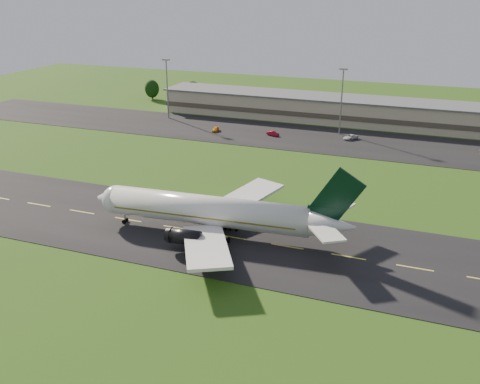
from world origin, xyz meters
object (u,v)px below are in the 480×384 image
(service_vehicle_b, at_px, (273,134))
(airliner, at_px, (213,212))
(light_mast_west, at_px, (167,82))
(service_vehicle_c, at_px, (351,137))
(service_vehicle_a, at_px, (216,129))
(terminal, at_px, (353,111))
(light_mast_centre, at_px, (342,94))

(service_vehicle_b, bearing_deg, airliner, -153.18)
(airliner, distance_m, service_vehicle_b, 71.28)
(light_mast_west, relative_size, service_vehicle_c, 4.09)
(airliner, distance_m, light_mast_west, 95.41)
(airliner, height_order, service_vehicle_a, airliner)
(airliner, height_order, terminal, airliner)
(terminal, bearing_deg, light_mast_west, -165.24)
(light_mast_west, xyz_separation_m, service_vehicle_b, (41.22, -9.50, -11.97))
(service_vehicle_a, height_order, service_vehicle_c, service_vehicle_c)
(airliner, xyz_separation_m, service_vehicle_b, (-10.24, 70.44, -3.90))
(light_mast_west, distance_m, light_mast_centre, 60.00)
(airliner, bearing_deg, terminal, 79.88)
(terminal, bearing_deg, light_mast_centre, -94.95)
(light_mast_centre, distance_m, service_vehicle_a, 40.84)
(service_vehicle_b, height_order, service_vehicle_c, service_vehicle_c)
(airliner, xyz_separation_m, light_mast_centre, (8.54, 79.94, 8.08))
(airliner, height_order, service_vehicle_b, airliner)
(service_vehicle_a, distance_m, service_vehicle_b, 18.77)
(light_mast_centre, bearing_deg, service_vehicle_b, -153.17)
(light_mast_centre, relative_size, service_vehicle_c, 4.09)
(light_mast_west, height_order, service_vehicle_c, light_mast_west)
(light_mast_west, bearing_deg, airliner, -57.23)
(airliner, relative_size, service_vehicle_a, 13.26)
(light_mast_centre, xyz_separation_m, service_vehicle_c, (4.43, -5.06, -11.95))
(light_mast_west, distance_m, service_vehicle_b, 43.96)
(airliner, distance_m, terminal, 96.64)
(service_vehicle_a, bearing_deg, terminal, 27.91)
(service_vehicle_c, bearing_deg, service_vehicle_b, -136.99)
(service_vehicle_b, bearing_deg, service_vehicle_c, -60.63)
(terminal, relative_size, service_vehicle_b, 35.87)
(light_mast_centre, height_order, service_vehicle_b, light_mast_centre)
(service_vehicle_b, bearing_deg, terminal, -19.62)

